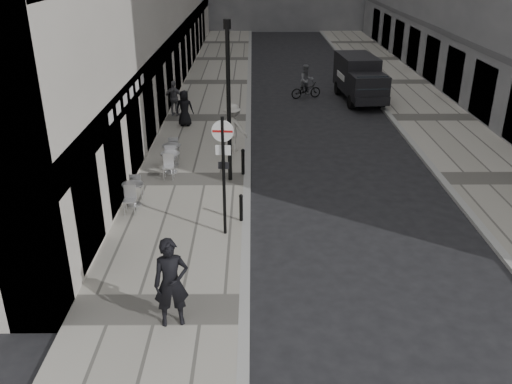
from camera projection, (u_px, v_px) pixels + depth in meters
sidewalk at (207, 119)px, 26.36m from camera, size 4.00×60.00×0.12m
far_sidewalk at (432, 118)px, 26.43m from camera, size 4.00×60.00×0.12m
walking_man at (171, 283)px, 11.53m from camera, size 0.84×0.64×2.07m
sign_post at (223, 161)px, 14.78m from camera, size 0.60×0.12×3.49m
lamppost at (229, 95)px, 18.06m from camera, size 0.25×0.25×5.50m
bollard_near at (243, 162)px, 19.59m from camera, size 0.12×0.12×0.90m
bollard_far at (241, 208)px, 16.25m from camera, size 0.11×0.11×0.81m
panel_van at (359, 76)px, 29.27m from camera, size 2.22×5.07×2.32m
cyclist at (306, 85)px, 29.91m from camera, size 1.82×1.10×1.85m
pedestrian_a at (174, 98)px, 26.31m from camera, size 1.08×0.72×1.71m
pedestrian_b at (233, 128)px, 21.62m from camera, size 1.45×1.20×1.96m
pedestrian_c at (185, 108)px, 24.85m from camera, size 0.85×0.60×1.64m
cafe_table_near at (172, 153)px, 20.45m from camera, size 0.72×1.62×0.92m
cafe_table_mid at (133, 192)px, 17.21m from camera, size 0.68×1.54×0.88m
cafe_table_far at (171, 161)px, 19.74m from camera, size 0.69×1.55×0.88m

